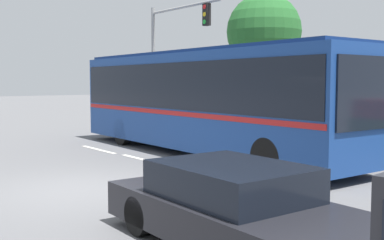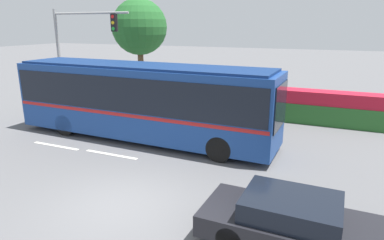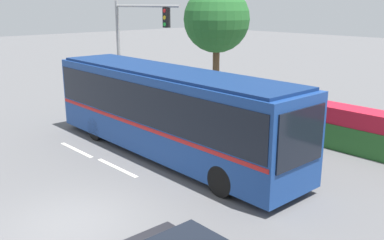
{
  "view_description": "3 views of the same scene",
  "coord_description": "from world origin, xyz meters",
  "px_view_note": "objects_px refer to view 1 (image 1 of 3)",
  "views": [
    {
      "loc": [
        9.72,
        -4.45,
        2.37
      ],
      "look_at": [
        0.14,
        2.89,
        1.4
      ],
      "focal_mm": 44.9,
      "sensor_mm": 36.0,
      "label": 1
    },
    {
      "loc": [
        5.32,
        -7.11,
        4.97
      ],
      "look_at": [
        -0.15,
        5.56,
        1.08
      ],
      "focal_mm": 31.54,
      "sensor_mm": 36.0,
      "label": 2
    },
    {
      "loc": [
        9.78,
        -4.77,
        5.73
      ],
      "look_at": [
        -1.76,
        6.03,
        1.42
      ],
      "focal_mm": 40.15,
      "sensor_mm": 36.0,
      "label": 3
    }
  ],
  "objects_px": {
    "traffic_light_pole": "(169,47)",
    "street_tree_left": "(264,32)",
    "sedan_foreground": "(235,208)",
    "city_bus": "(203,96)"
  },
  "relations": [
    {
      "from": "traffic_light_pole",
      "to": "street_tree_left",
      "type": "distance_m",
      "value": 5.17
    },
    {
      "from": "city_bus",
      "to": "traffic_light_pole",
      "type": "relative_size",
      "value": 2.08
    },
    {
      "from": "city_bus",
      "to": "traffic_light_pole",
      "type": "bearing_deg",
      "value": 156.54
    },
    {
      "from": "city_bus",
      "to": "traffic_light_pole",
      "type": "height_order",
      "value": "traffic_light_pole"
    },
    {
      "from": "street_tree_left",
      "to": "sedan_foreground",
      "type": "bearing_deg",
      "value": -47.12
    },
    {
      "from": "traffic_light_pole",
      "to": "street_tree_left",
      "type": "height_order",
      "value": "street_tree_left"
    },
    {
      "from": "city_bus",
      "to": "street_tree_left",
      "type": "distance_m",
      "value": 9.49
    },
    {
      "from": "city_bus",
      "to": "traffic_light_pole",
      "type": "distance_m",
      "value": 6.81
    },
    {
      "from": "city_bus",
      "to": "street_tree_left",
      "type": "xyz_separation_m",
      "value": [
        -4.75,
        7.68,
        2.93
      ]
    },
    {
      "from": "sedan_foreground",
      "to": "street_tree_left",
      "type": "distance_m",
      "value": 18.18
    }
  ]
}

